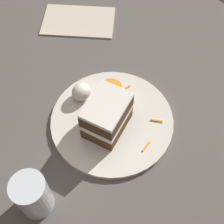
{
  "coord_description": "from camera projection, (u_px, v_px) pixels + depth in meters",
  "views": [
    {
      "loc": [
        -0.27,
        -0.31,
        0.63
      ],
      "look_at": [
        -0.03,
        -0.05,
        0.08
      ],
      "focal_mm": 50.0,
      "sensor_mm": 36.0,
      "label": 1
    }
  ],
  "objects": [
    {
      "name": "orange_garnish",
      "position": [
        111.0,
        88.0,
        0.73
      ],
      "size": [
        0.05,
        0.05,
        0.0
      ],
      "primitive_type": "cylinder",
      "color": "orange",
      "rests_on": "plate"
    },
    {
      "name": "drinking_glass",
      "position": [
        33.0,
        196.0,
        0.56
      ],
      "size": [
        0.06,
        0.06,
        0.1
      ],
      "color": "silver",
      "rests_on": "dining_table"
    },
    {
      "name": "carrot_shreds_scatter",
      "position": [
        138.0,
        114.0,
        0.69
      ],
      "size": [
        0.1,
        0.14,
        0.0
      ],
      "color": "orange",
      "rests_on": "plate"
    },
    {
      "name": "dining_table",
      "position": [
        105.0,
        105.0,
        0.74
      ],
      "size": [
        0.97,
        0.95,
        0.04
      ],
      "primitive_type": "cube",
      "color": "#56514C",
      "rests_on": "ground"
    },
    {
      "name": "plate",
      "position": [
        112.0,
        121.0,
        0.69
      ],
      "size": [
        0.27,
        0.27,
        0.01
      ],
      "primitive_type": "cylinder",
      "color": "silver",
      "rests_on": "dining_table"
    },
    {
      "name": "cake_slice",
      "position": [
        107.0,
        116.0,
        0.64
      ],
      "size": [
        0.12,
        0.1,
        0.09
      ],
      "rotation": [
        0.0,
        0.0,
        1.91
      ],
      "color": "#4C2D19",
      "rests_on": "plate"
    },
    {
      "name": "cream_dollop",
      "position": [
        81.0,
        92.0,
        0.7
      ],
      "size": [
        0.04,
        0.04,
        0.04
      ],
      "primitive_type": "ellipsoid",
      "color": "white",
      "rests_on": "plate"
    },
    {
      "name": "ground_plane",
      "position": [
        106.0,
        110.0,
        0.75
      ],
      "size": [
        6.0,
        6.0,
        0.0
      ],
      "primitive_type": "plane",
      "color": "black",
      "rests_on": "ground"
    },
    {
      "name": "menu_card",
      "position": [
        79.0,
        21.0,
        0.86
      ],
      "size": [
        0.22,
        0.23,
        0.0
      ],
      "primitive_type": "cube",
      "rotation": [
        0.0,
        0.0,
        0.74
      ],
      "color": "beige",
      "rests_on": "dining_table"
    }
  ]
}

